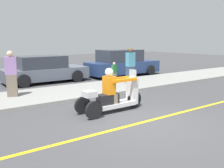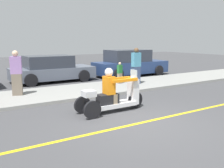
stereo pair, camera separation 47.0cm
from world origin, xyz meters
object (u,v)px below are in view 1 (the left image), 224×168
(parked_car_lot_far, at_px, (44,70))
(parked_car_lot_center, at_px, (122,64))
(spectator_far_back, at_px, (130,67))
(spectator_end_of_line, at_px, (11,75))
(spectator_near_curb, at_px, (114,73))
(motorcycle_trike, at_px, (112,96))

(parked_car_lot_far, xyz_separation_m, parked_car_lot_center, (4.95, -0.41, 0.09))
(spectator_far_back, height_order, parked_car_lot_far, spectator_far_back)
(spectator_far_back, distance_m, parked_car_lot_center, 3.67)
(spectator_end_of_line, distance_m, spectator_near_curb, 4.86)
(spectator_near_curb, xyz_separation_m, parked_car_lot_far, (-2.44, 3.00, 0.05))
(motorcycle_trike, height_order, parked_car_lot_far, parked_car_lot_far)
(spectator_end_of_line, distance_m, spectator_far_back, 5.46)
(spectator_far_back, bearing_deg, parked_car_lot_far, 130.61)
(parked_car_lot_far, distance_m, parked_car_lot_center, 4.97)
(motorcycle_trike, xyz_separation_m, spectator_end_of_line, (-2.13, 3.54, 0.46))
(spectator_near_curb, bearing_deg, motorcycle_trike, -126.89)
(spectator_end_of_line, distance_m, parked_car_lot_center, 7.83)
(spectator_end_of_line, relative_size, parked_car_lot_far, 0.40)
(spectator_far_back, distance_m, parked_car_lot_far, 4.67)
(spectator_near_curb, distance_m, parked_car_lot_far, 3.87)
(spectator_far_back, distance_m, spectator_near_curb, 0.87)
(motorcycle_trike, xyz_separation_m, parked_car_lot_far, (0.27, 6.62, 0.18))
(spectator_near_curb, bearing_deg, parked_car_lot_far, 129.11)
(spectator_end_of_line, bearing_deg, motorcycle_trike, -58.93)
(spectator_far_back, bearing_deg, spectator_end_of_line, 175.21)
(spectator_end_of_line, height_order, parked_car_lot_center, spectator_end_of_line)
(spectator_near_curb, height_order, parked_car_lot_center, parked_car_lot_center)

